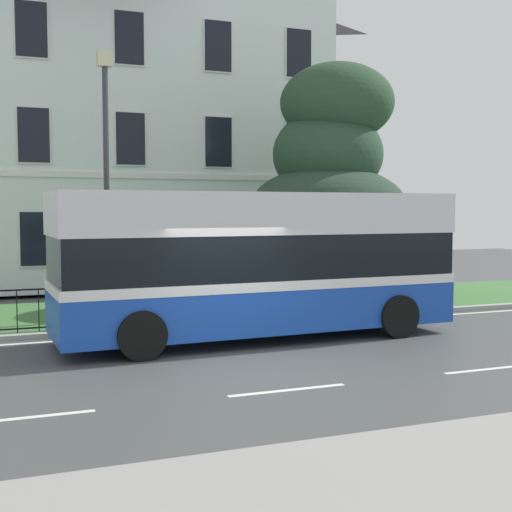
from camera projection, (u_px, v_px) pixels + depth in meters
name	position (u px, v px, depth m)	size (l,w,h in m)	color
ground_plane	(231.00, 356.00, 13.30)	(60.00, 56.00, 0.18)	#434645
georgian_townhouse	(68.00, 121.00, 26.12)	(18.70, 9.50, 12.22)	white
iron_verge_railing	(122.00, 305.00, 15.89)	(12.10, 0.04, 0.97)	black
evergreen_tree	(332.00, 200.00, 21.06)	(5.37, 5.22, 7.34)	#423328
single_decker_bus	(258.00, 262.00, 14.97)	(8.95, 2.92, 3.22)	#1A48B7
street_lamp_post	(106.00, 167.00, 16.59)	(0.36, 0.24, 6.57)	#333338
litter_bin	(244.00, 296.00, 17.46)	(0.47, 0.47, 1.03)	#23472D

